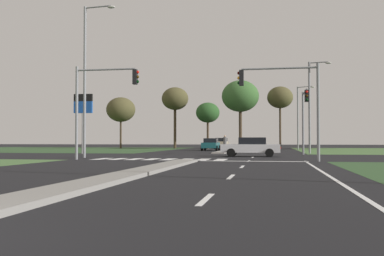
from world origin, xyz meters
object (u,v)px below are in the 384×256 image
at_px(street_lamp_fourth, 299,114).
at_px(treeline_third, 208,113).
at_px(car_teal_near, 211,144).
at_px(traffic_signal_far_right, 304,110).
at_px(treeline_fifth, 280,98).
at_px(street_lamp_second, 87,74).
at_px(treeline_second, 175,99).
at_px(street_lamp_third, 311,102).
at_px(pedestrian_at_median, 225,141).
at_px(traffic_signal_near_right, 288,94).
at_px(car_beige_fourth, 222,143).
at_px(traffic_signal_near_left, 98,96).
at_px(treeline_fourth, 240,96).
at_px(car_white_second, 251,147).
at_px(fuel_price_totem, 83,110).
at_px(treeline_near, 121,110).

relative_size(street_lamp_fourth, treeline_third, 1.29).
bearing_deg(street_lamp_fourth, car_teal_near, -141.72).
distance_m(traffic_signal_far_right, treeline_fifth, 29.65).
height_order(street_lamp_second, treeline_second, street_lamp_second).
distance_m(street_lamp_third, pedestrian_at_median, 10.14).
xyz_separation_m(car_teal_near, traffic_signal_near_right, (8.32, -27.11, 3.26)).
relative_size(car_beige_fourth, treeline_second, 0.46).
xyz_separation_m(street_lamp_second, treeline_third, (4.12, 33.33, -0.86)).
bearing_deg(traffic_signal_near_left, street_lamp_fourth, 67.62).
bearing_deg(traffic_signal_far_right, street_lamp_second, -152.24).
distance_m(traffic_signal_near_left, treeline_fourth, 40.39).
bearing_deg(car_white_second, street_lamp_fourth, -10.60).
bearing_deg(car_beige_fourth, traffic_signal_near_left, 84.49).
relative_size(pedestrian_at_median, treeline_fifth, 0.18).
distance_m(car_white_second, treeline_third, 30.25).
bearing_deg(street_lamp_third, car_teal_near, 136.14).
xyz_separation_m(car_teal_near, pedestrian_at_median, (2.42, -6.79, 0.38)).
relative_size(traffic_signal_far_right, street_lamp_second, 0.50).
xyz_separation_m(car_white_second, traffic_signal_near_right, (2.56, -7.47, 3.27)).
bearing_deg(treeline_fifth, traffic_signal_near_left, -106.72).
height_order(traffic_signal_near_right, treeline_fifth, treeline_fifth).
bearing_deg(treeline_fourth, fuel_price_totem, -115.42).
bearing_deg(traffic_signal_near_left, treeline_third, 86.84).
height_order(car_teal_near, street_lamp_fourth, street_lamp_fourth).
xyz_separation_m(street_lamp_second, street_lamp_third, (16.84, 13.38, -1.18)).
height_order(car_white_second, treeline_fourth, treeline_fourth).
xyz_separation_m(street_lamp_third, treeline_near, (-26.73, 22.87, 1.12)).
relative_size(street_lamp_third, treeline_second, 0.92).
xyz_separation_m(traffic_signal_near_right, treeline_near, (-24.01, 39.38, 1.97)).
distance_m(street_lamp_third, fuel_price_totem, 21.60).
relative_size(traffic_signal_near_left, treeline_second, 0.64).
xyz_separation_m(street_lamp_third, treeline_fourth, (-8.29, 23.20, 2.91)).
bearing_deg(street_lamp_third, treeline_near, 139.45).
relative_size(street_lamp_second, pedestrian_at_median, 6.58).
distance_m(traffic_signal_near_right, treeline_near, 46.16).
bearing_deg(traffic_signal_near_right, street_lamp_third, 80.63).
bearing_deg(street_lamp_fourth, fuel_price_totem, -132.31).
bearing_deg(traffic_signal_near_right, car_teal_near, 107.05).
xyz_separation_m(street_lamp_fourth, treeline_fifth, (-2.49, 4.99, 2.72)).
height_order(traffic_signal_far_right, treeline_fifth, treeline_fifth).
bearing_deg(street_lamp_third, treeline_third, 122.52).
bearing_deg(fuel_price_totem, traffic_signal_near_right, -34.08).
distance_m(traffic_signal_far_right, traffic_signal_near_right, 11.60).
height_order(car_white_second, treeline_near, treeline_near).
distance_m(traffic_signal_near_left, treeline_near, 41.21).
bearing_deg(street_lamp_second, street_lamp_third, 38.46).
relative_size(car_white_second, treeline_fifth, 0.49).
relative_size(car_teal_near, pedestrian_at_median, 2.52).
bearing_deg(treeline_near, street_lamp_fourth, -7.51).
bearing_deg(street_lamp_third, treeline_fourth, 109.66).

